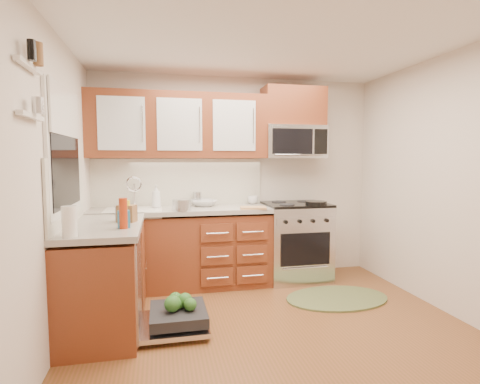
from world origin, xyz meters
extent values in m
plane|color=brown|center=(0.00, 0.00, 0.00)|extent=(3.50, 3.50, 0.00)
plane|color=white|center=(0.00, 0.00, 2.50)|extent=(3.50, 3.50, 0.00)
cube|color=beige|center=(0.00, 1.75, 1.25)|extent=(3.50, 0.04, 2.50)
cube|color=beige|center=(0.00, -1.75, 1.25)|extent=(3.50, 0.04, 2.50)
cube|color=beige|center=(-1.75, 0.00, 1.25)|extent=(0.04, 3.50, 2.50)
cube|color=beige|center=(1.75, 0.00, 1.25)|extent=(0.04, 3.50, 2.50)
cube|color=brown|center=(-0.73, 1.45, 0.42)|extent=(2.05, 0.60, 0.85)
cube|color=brown|center=(-1.45, 0.52, 0.42)|extent=(0.60, 1.25, 0.85)
cube|color=#9E9A91|center=(-0.72, 1.44, 0.90)|extent=(2.07, 0.64, 0.05)
cube|color=#9E9A91|center=(-1.44, 0.53, 0.90)|extent=(0.64, 1.27, 0.05)
cube|color=beige|center=(-0.73, 1.74, 1.21)|extent=(2.05, 0.02, 0.57)
cube|color=beige|center=(-1.74, 0.52, 1.21)|extent=(0.02, 1.25, 0.57)
cube|color=brown|center=(0.68, 1.57, 2.13)|extent=(0.76, 0.35, 0.47)
cube|color=white|center=(-1.71, 0.50, 1.88)|extent=(0.02, 0.96, 0.40)
cube|color=white|center=(-1.72, -0.35, 2.05)|extent=(0.04, 0.40, 0.03)
cube|color=white|center=(-1.72, -0.35, 1.75)|extent=(0.04, 0.40, 0.03)
cylinder|color=black|center=(0.83, 1.18, 0.97)|extent=(0.30, 0.30, 0.05)
cylinder|color=silver|center=(-0.72, 1.22, 0.99)|extent=(0.22, 0.22, 0.13)
cube|color=tan|center=(0.08, 1.22, 0.94)|extent=(0.32, 0.23, 0.02)
cylinder|color=silver|center=(-0.51, 1.65, 1.01)|extent=(0.12, 0.12, 0.16)
cylinder|color=white|center=(-1.60, -0.02, 1.04)|extent=(0.11, 0.11, 0.23)
cylinder|color=yellow|center=(-1.25, 0.54, 1.02)|extent=(0.07, 0.07, 0.20)
cylinder|color=#AF300E|center=(-1.25, 0.24, 1.05)|extent=(0.08, 0.08, 0.25)
cube|color=brown|center=(-1.25, 0.58, 1.00)|extent=(0.18, 0.16, 0.15)
cube|color=teal|center=(-1.25, 0.27, 1.00)|extent=(0.10, 0.08, 0.14)
imported|color=#999999|center=(-0.43, 1.56, 0.96)|extent=(0.37, 0.37, 0.07)
imported|color=#999999|center=(-0.46, 1.60, 0.97)|extent=(0.26, 0.26, 0.08)
imported|color=#999999|center=(0.19, 1.65, 0.98)|extent=(0.15, 0.15, 0.10)
imported|color=#999999|center=(-1.00, 1.49, 1.06)|extent=(0.11, 0.11, 0.27)
imported|color=#999999|center=(-1.30, 0.62, 1.03)|extent=(0.11, 0.11, 0.20)
imported|color=#999999|center=(-1.32, 1.05, 1.01)|extent=(0.18, 0.18, 0.17)
camera|label=1|loc=(-0.96, -2.89, 1.49)|focal=28.00mm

